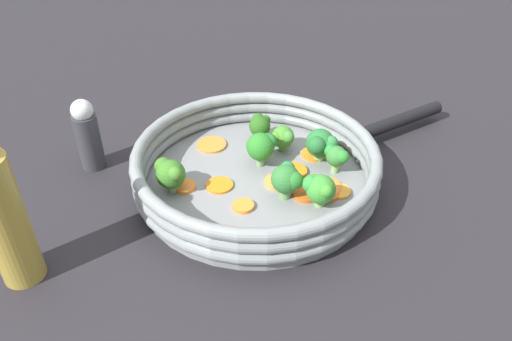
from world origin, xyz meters
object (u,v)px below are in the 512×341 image
object	(u,v)px
carrot_slice_3	(314,154)
carrot_slice_6	(243,206)
carrot_slice_4	(185,186)
broccoli_floret_3	(170,173)
carrot_slice_11	(229,234)
skillet	(256,182)
carrot_slice_9	(212,145)
broccoli_floret_0	(322,145)
salt_shaker	(88,135)
oil_bottle	(4,219)
broccoli_floret_5	(319,188)
carrot_slice_12	(306,194)
broccoli_floret_7	(283,137)
carrot_slice_10	(293,171)
carrot_slice_7	(329,152)
carrot_slice_2	(326,187)
broccoli_floret_6	(288,179)
carrot_slice_1	(318,193)
broccoli_floret_1	(262,146)
carrot_slice_8	(220,185)
broccoli_floret_2	(336,156)
broccoli_floret_4	(260,125)
carrot_slice_0	(339,191)
carrot_slice_13	(329,194)
carrot_slice_5	(277,182)

from	to	relation	value
carrot_slice_3	carrot_slice_6	world-z (taller)	same
carrot_slice_4	broccoli_floret_3	size ratio (longest dim) A/B	0.63
carrot_slice_11	carrot_slice_6	bearing A→B (deg)	136.01
skillet	carrot_slice_9	xyz separation A→B (m)	(-0.11, -0.02, 0.01)
broccoli_floret_0	salt_shaker	world-z (taller)	salt_shaker
oil_bottle	broccoli_floret_5	bearing A→B (deg)	80.91
carrot_slice_12	broccoli_floret_7	bearing A→B (deg)	167.01
carrot_slice_10	broccoli_floret_7	world-z (taller)	broccoli_floret_7
carrot_slice_10	broccoli_floret_5	bearing A→B (deg)	-5.36
carrot_slice_7	broccoli_floret_5	world-z (taller)	broccoli_floret_5
carrot_slice_4	carrot_slice_12	world-z (taller)	same
carrot_slice_2	carrot_slice_4	distance (m)	0.20
salt_shaker	broccoli_floret_5	bearing A→B (deg)	45.16
carrot_slice_7	broccoli_floret_6	bearing A→B (deg)	-59.74
carrot_slice_1	carrot_slice_6	distance (m)	0.11
salt_shaker	oil_bottle	xyz separation A→B (m)	(0.19, -0.12, 0.03)
carrot_slice_2	carrot_slice_6	distance (m)	0.13
broccoli_floret_3	broccoli_floret_1	bearing A→B (deg)	89.85
carrot_slice_12	broccoli_floret_1	distance (m)	0.10
carrot_slice_8	broccoli_floret_3	distance (m)	0.07
broccoli_floret_3	oil_bottle	bearing A→B (deg)	-74.06
carrot_slice_6	broccoli_floret_2	bearing A→B (deg)	94.70
carrot_slice_1	carrot_slice_7	bearing A→B (deg)	138.32
skillet	carrot_slice_12	distance (m)	0.08
carrot_slice_2	broccoli_floret_3	distance (m)	0.22
skillet	carrot_slice_1	world-z (taller)	carrot_slice_1
broccoli_floret_2	carrot_slice_10	bearing A→B (deg)	-114.33
carrot_slice_2	broccoli_floret_2	size ratio (longest dim) A/B	1.03
carrot_slice_3	oil_bottle	world-z (taller)	oil_bottle
carrot_slice_3	carrot_slice_2	bearing A→B (deg)	-20.50
carrot_slice_12	broccoli_floret_4	world-z (taller)	broccoli_floret_4
carrot_slice_4	carrot_slice_8	bearing A→B (deg)	67.48
broccoli_floret_6	salt_shaker	world-z (taller)	salt_shaker
carrot_slice_2	carrot_slice_6	bearing A→B (deg)	-97.09
carrot_slice_4	salt_shaker	xyz separation A→B (m)	(-0.13, -0.10, 0.04)
carrot_slice_2	carrot_slice_12	xyz separation A→B (m)	(-0.00, -0.03, 0.00)
carrot_slice_6	carrot_slice_12	xyz separation A→B (m)	(0.02, 0.09, 0.00)
carrot_slice_7	skillet	bearing A→B (deg)	-86.48
carrot_slice_0	broccoli_floret_5	bearing A→B (deg)	-78.50
carrot_slice_13	salt_shaker	distance (m)	0.37
carrot_slice_8	carrot_slice_9	size ratio (longest dim) A/B	0.83
broccoli_floret_2	carrot_slice_8	bearing A→B (deg)	-105.01
carrot_slice_10	broccoli_floret_2	bearing A→B (deg)	65.67
carrot_slice_5	carrot_slice_9	distance (m)	0.14
broccoli_floret_2	broccoli_floret_4	xyz separation A→B (m)	(-0.13, -0.06, -0.00)
carrot_slice_8	carrot_slice_12	size ratio (longest dim) A/B	1.04
carrot_slice_9	broccoli_floret_6	distance (m)	0.18
carrot_slice_8	oil_bottle	size ratio (longest dim) A/B	0.18
carrot_slice_2	broccoli_floret_6	world-z (taller)	broccoli_floret_6
carrot_slice_0	carrot_slice_1	xyz separation A→B (m)	(-0.01, -0.03, 0.00)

